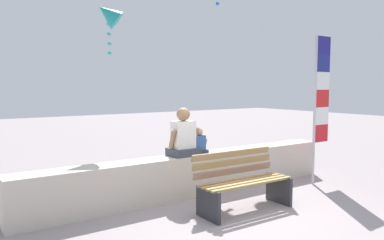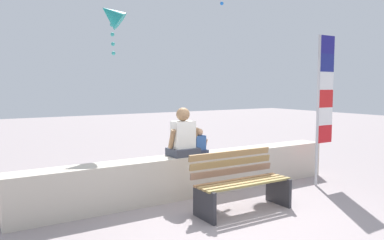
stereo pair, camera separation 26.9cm
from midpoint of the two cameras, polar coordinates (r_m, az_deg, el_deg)
ground_plane at (r=5.78m, az=6.27°, el=-13.96°), size 40.00×40.00×0.00m
seawall_ledge at (r=6.67m, az=-1.07°, el=-8.17°), size 6.04×0.45×0.71m
park_bench at (r=5.90m, az=6.26°, el=-9.38°), size 1.54×0.63×0.88m
person_adult at (r=6.45m, az=-2.51°, el=-2.57°), size 0.54×0.39×0.82m
person_child at (r=6.65m, az=-0.07°, el=-3.60°), size 0.29×0.21×0.44m
flag_banner at (r=7.64m, az=17.66°, el=3.27°), size 0.44×0.05×2.83m
kite_teal at (r=7.87m, az=-13.44°, el=15.14°), size 0.71×0.71×1.05m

